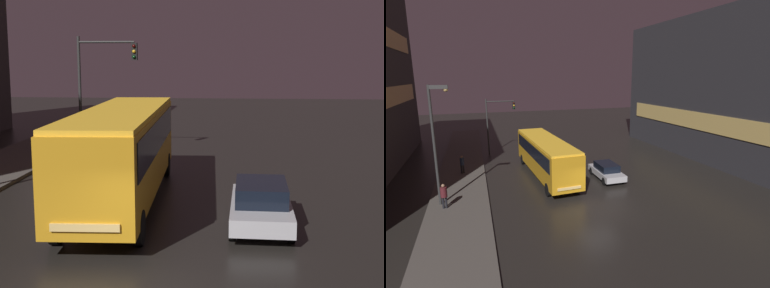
% 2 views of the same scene
% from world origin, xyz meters
% --- Properties ---
extents(bus_near, '(3.14, 12.03, 3.39)m').
position_xyz_m(bus_near, '(-1.81, 7.74, 2.09)').
color(bus_near, orange).
rests_on(bus_near, ground).
extents(car_taxi, '(1.93, 4.38, 1.38)m').
position_xyz_m(car_taxi, '(3.02, 5.35, 0.72)').
color(car_taxi, '#B7B7BC').
rests_on(car_taxi, ground).
extents(traffic_light_main, '(3.24, 0.35, 6.33)m').
position_xyz_m(traffic_light_main, '(-5.14, 17.29, 4.27)').
color(traffic_light_main, '#2D2D2D').
rests_on(traffic_light_main, ground).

